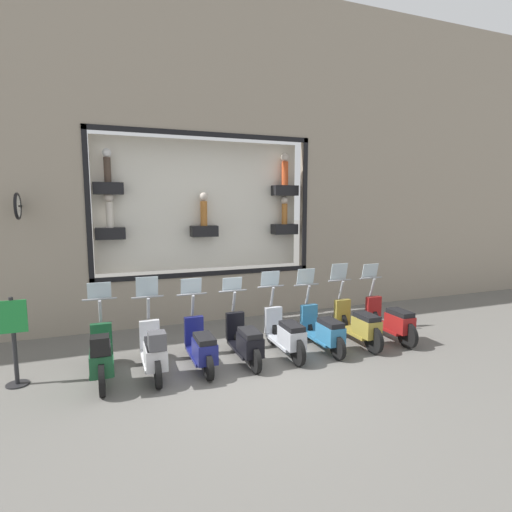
{
  "coord_description": "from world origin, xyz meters",
  "views": [
    {
      "loc": [
        -6.49,
        2.4,
        3.04
      ],
      "look_at": [
        1.98,
        -0.79,
        1.85
      ],
      "focal_mm": 28.0,
      "sensor_mm": 36.0,
      "label": 1
    }
  ],
  "objects_px": {
    "shop_sign_post": "(14,339)",
    "scooter_green_7": "(101,356)",
    "scooter_silver_3": "(286,334)",
    "scooter_white_6": "(154,350)",
    "scooter_teal_2": "(323,330)",
    "scooter_navy_5": "(201,346)",
    "scooter_red_0": "(391,321)",
    "scooter_olive_1": "(358,324)",
    "scooter_black_4": "(245,341)"
  },
  "relations": [
    {
      "from": "shop_sign_post",
      "to": "scooter_red_0",
      "type": "bearing_deg",
      "value": -92.84
    },
    {
      "from": "scooter_black_4",
      "to": "shop_sign_post",
      "type": "bearing_deg",
      "value": 84.53
    },
    {
      "from": "scooter_black_4",
      "to": "shop_sign_post",
      "type": "xyz_separation_m",
      "value": [
        0.38,
        3.94,
        0.4
      ]
    },
    {
      "from": "scooter_red_0",
      "to": "scooter_olive_1",
      "type": "relative_size",
      "value": 1.0
    },
    {
      "from": "scooter_red_0",
      "to": "scooter_navy_5",
      "type": "distance_m",
      "value": 4.32
    },
    {
      "from": "scooter_white_6",
      "to": "scooter_teal_2",
      "type": "bearing_deg",
      "value": -89.0
    },
    {
      "from": "scooter_navy_5",
      "to": "scooter_red_0",
      "type": "bearing_deg",
      "value": -89.87
    },
    {
      "from": "scooter_green_7",
      "to": "scooter_black_4",
      "type": "bearing_deg",
      "value": -88.93
    },
    {
      "from": "scooter_teal_2",
      "to": "scooter_white_6",
      "type": "height_order",
      "value": "scooter_white_6"
    },
    {
      "from": "scooter_teal_2",
      "to": "scooter_silver_3",
      "type": "xyz_separation_m",
      "value": [
        0.0,
        0.86,
        0.01
      ]
    },
    {
      "from": "scooter_silver_3",
      "to": "scooter_green_7",
      "type": "distance_m",
      "value": 3.46
    },
    {
      "from": "scooter_green_7",
      "to": "scooter_teal_2",
      "type": "bearing_deg",
      "value": -89.31
    },
    {
      "from": "scooter_olive_1",
      "to": "scooter_silver_3",
      "type": "height_order",
      "value": "scooter_olive_1"
    },
    {
      "from": "scooter_red_0",
      "to": "scooter_olive_1",
      "type": "xyz_separation_m",
      "value": [
        0.0,
        0.86,
        0.0
      ]
    },
    {
      "from": "scooter_olive_1",
      "to": "scooter_white_6",
      "type": "xyz_separation_m",
      "value": [
        -0.07,
        4.32,
        0.02
      ]
    },
    {
      "from": "scooter_olive_1",
      "to": "scooter_green_7",
      "type": "xyz_separation_m",
      "value": [
        -0.06,
        5.18,
        0.04
      ]
    },
    {
      "from": "scooter_olive_1",
      "to": "shop_sign_post",
      "type": "bearing_deg",
      "value": 86.8
    },
    {
      "from": "scooter_teal_2",
      "to": "scooter_white_6",
      "type": "relative_size",
      "value": 1.0
    },
    {
      "from": "scooter_teal_2",
      "to": "scooter_green_7",
      "type": "relative_size",
      "value": 0.99
    },
    {
      "from": "scooter_red_0",
      "to": "scooter_green_7",
      "type": "bearing_deg",
      "value": 90.56
    },
    {
      "from": "scooter_red_0",
      "to": "scooter_olive_1",
      "type": "distance_m",
      "value": 0.86
    },
    {
      "from": "scooter_red_0",
      "to": "scooter_green_7",
      "type": "height_order",
      "value": "scooter_red_0"
    },
    {
      "from": "scooter_teal_2",
      "to": "scooter_silver_3",
      "type": "distance_m",
      "value": 0.86
    },
    {
      "from": "scooter_olive_1",
      "to": "scooter_teal_2",
      "type": "height_order",
      "value": "scooter_olive_1"
    },
    {
      "from": "scooter_teal_2",
      "to": "scooter_black_4",
      "type": "xyz_separation_m",
      "value": [
        -0.0,
        1.73,
        -0.01
      ]
    },
    {
      "from": "scooter_black_4",
      "to": "shop_sign_post",
      "type": "relative_size",
      "value": 1.18
    },
    {
      "from": "scooter_red_0",
      "to": "scooter_teal_2",
      "type": "relative_size",
      "value": 1.01
    },
    {
      "from": "scooter_olive_1",
      "to": "scooter_navy_5",
      "type": "distance_m",
      "value": 3.46
    },
    {
      "from": "scooter_white_6",
      "to": "scooter_black_4",
      "type": "bearing_deg",
      "value": -88.12
    },
    {
      "from": "shop_sign_post",
      "to": "scooter_white_6",
      "type": "bearing_deg",
      "value": -101.1
    },
    {
      "from": "scooter_white_6",
      "to": "scooter_red_0",
      "type": "bearing_deg",
      "value": -89.26
    },
    {
      "from": "scooter_red_0",
      "to": "scooter_black_4",
      "type": "xyz_separation_m",
      "value": [
        -0.01,
        3.46,
        -0.03
      ]
    },
    {
      "from": "scooter_silver_3",
      "to": "shop_sign_post",
      "type": "bearing_deg",
      "value": 85.6
    },
    {
      "from": "scooter_red_0",
      "to": "scooter_white_6",
      "type": "height_order",
      "value": "scooter_white_6"
    },
    {
      "from": "scooter_green_7",
      "to": "scooter_red_0",
      "type": "bearing_deg",
      "value": -89.44
    },
    {
      "from": "scooter_navy_5",
      "to": "scooter_green_7",
      "type": "xyz_separation_m",
      "value": [
        -0.05,
        1.73,
        0.07
      ]
    },
    {
      "from": "scooter_red_0",
      "to": "scooter_white_6",
      "type": "relative_size",
      "value": 1.01
    },
    {
      "from": "scooter_olive_1",
      "to": "scooter_silver_3",
      "type": "distance_m",
      "value": 1.73
    },
    {
      "from": "scooter_black_4",
      "to": "scooter_silver_3",
      "type": "bearing_deg",
      "value": -89.51
    },
    {
      "from": "scooter_teal_2",
      "to": "scooter_silver_3",
      "type": "height_order",
      "value": "scooter_teal_2"
    },
    {
      "from": "scooter_black_4",
      "to": "scooter_white_6",
      "type": "xyz_separation_m",
      "value": [
        -0.06,
        1.73,
        0.06
      ]
    },
    {
      "from": "scooter_olive_1",
      "to": "scooter_navy_5",
      "type": "bearing_deg",
      "value": 90.19
    },
    {
      "from": "scooter_teal_2",
      "to": "scooter_red_0",
      "type": "bearing_deg",
      "value": -89.78
    },
    {
      "from": "scooter_teal_2",
      "to": "scooter_navy_5",
      "type": "relative_size",
      "value": 1.0
    },
    {
      "from": "scooter_green_7",
      "to": "shop_sign_post",
      "type": "xyz_separation_m",
      "value": [
        0.43,
        1.35,
        0.32
      ]
    },
    {
      "from": "shop_sign_post",
      "to": "scooter_green_7",
      "type": "bearing_deg",
      "value": -107.51
    },
    {
      "from": "scooter_olive_1",
      "to": "scooter_teal_2",
      "type": "xyz_separation_m",
      "value": [
        -0.01,
        0.86,
        -0.03
      ]
    },
    {
      "from": "scooter_silver_3",
      "to": "scooter_navy_5",
      "type": "distance_m",
      "value": 1.73
    },
    {
      "from": "scooter_red_0",
      "to": "scooter_teal_2",
      "type": "height_order",
      "value": "scooter_red_0"
    },
    {
      "from": "scooter_olive_1",
      "to": "scooter_teal_2",
      "type": "distance_m",
      "value": 0.86
    }
  ]
}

